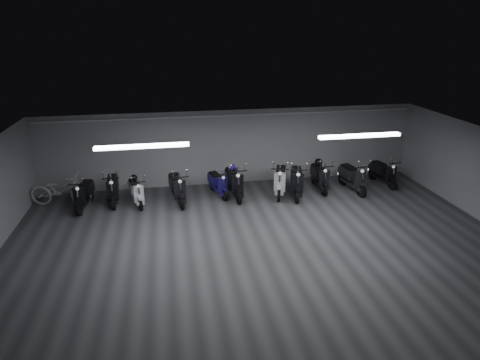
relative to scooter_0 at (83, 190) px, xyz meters
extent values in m
cube|color=#39393B|center=(5.16, -3.56, -0.65)|extent=(14.00, 10.00, 0.01)
cube|color=gray|center=(5.16, -3.56, 2.16)|extent=(14.00, 10.00, 0.01)
cube|color=gray|center=(5.16, 1.44, 0.75)|extent=(14.00, 0.01, 2.80)
cube|color=gray|center=(5.16, -8.57, 0.75)|extent=(14.00, 0.01, 2.80)
cube|color=white|center=(2.16, -2.56, 2.09)|extent=(2.40, 0.18, 0.08)
cube|color=white|center=(8.16, -2.56, 2.09)|extent=(2.40, 0.18, 0.08)
cylinder|color=white|center=(5.16, 1.36, 1.97)|extent=(13.60, 0.05, 0.05)
imported|color=silver|center=(-0.80, 0.38, 0.00)|extent=(2.10, 1.06, 1.30)
sphere|color=#1D0C8C|center=(4.97, 0.33, 0.36)|extent=(0.23, 0.23, 0.23)
sphere|color=black|center=(8.17, 0.40, 0.33)|extent=(0.29, 0.29, 0.29)
sphere|color=black|center=(1.61, 0.21, 0.22)|extent=(0.24, 0.24, 0.24)
camera|label=1|loc=(2.87, -12.95, 5.04)|focal=30.45mm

